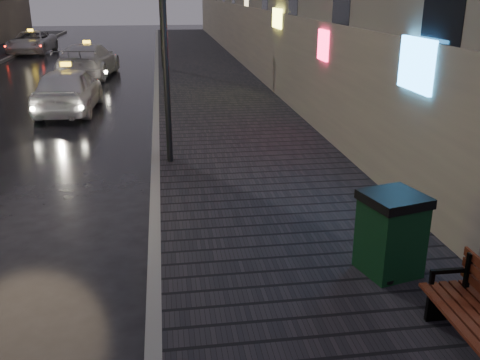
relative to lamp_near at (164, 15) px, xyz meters
The scene contains 9 objects.
ground 7.18m from the lamp_near, 107.14° to the right, with size 120.00×120.00×0.00m, color black.
sidewalk 15.52m from the lamp_near, 82.22° to the left, with size 4.60×58.00×0.15m, color black.
curb 15.39m from the lamp_near, 91.34° to the left, with size 0.20×58.00×0.15m, color slate.
lamp_near is the anchor object (origin of this frame).
lamp_far 16.00m from the lamp_near, 90.00° to the left, with size 0.36×0.36×5.28m.
trash_bin 7.07m from the lamp_near, 62.50° to the right, with size 0.96×0.96×1.20m.
taxi_near 7.88m from the lamp_near, 116.43° to the left, with size 1.85×4.59×1.57m, color white.
taxi_mid 15.24m from the lamp_near, 103.74° to the left, with size 2.23×5.48×1.59m, color silver.
taxi_far 27.15m from the lamp_near, 108.37° to the left, with size 2.35×5.11×1.42m, color silver.
Camera 1 is at (1.75, -6.29, 4.03)m, focal length 40.00 mm.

